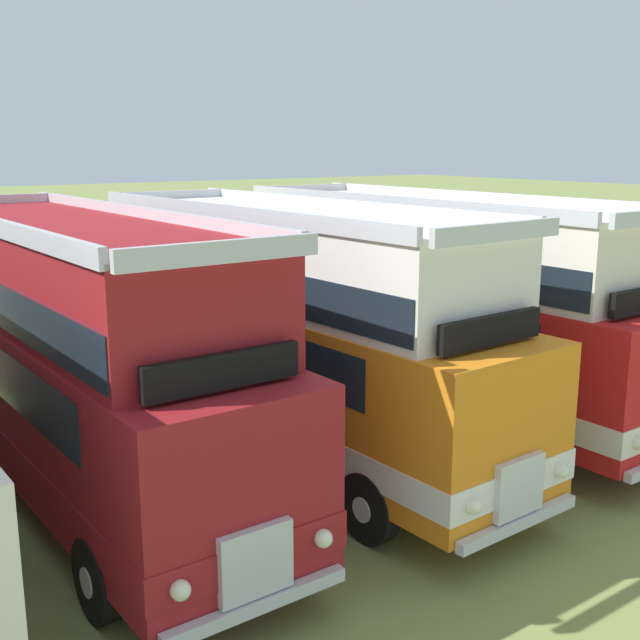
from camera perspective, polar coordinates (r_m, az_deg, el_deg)
The scene contains 3 objects.
bus_fifth_in_row at distance 13.01m, azimuth -17.39°, elevation -1.93°, with size 2.91×10.67×4.52m.
bus_sixth_in_row at distance 14.09m, azimuth -2.33°, elevation -0.27°, with size 3.10×10.38×4.52m.
bus_seventh_in_row at distance 16.53m, azimuth 8.06°, elevation 1.54°, with size 2.88×10.74×4.52m.
Camera 1 is at (0.10, -11.69, 5.49)m, focal length 44.26 mm.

